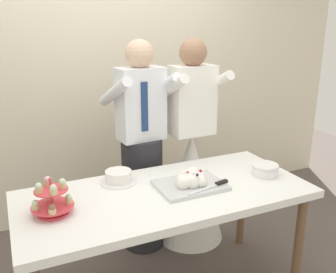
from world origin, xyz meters
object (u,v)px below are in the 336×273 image
Objects in this scene: round_cake at (119,177)px; person_bride at (191,173)px; person_groom at (142,160)px; dessert_table at (166,202)px; plate_stack at (265,169)px; main_cake_tray at (191,181)px; cupcake_stand at (52,200)px.

round_cake is 0.14× the size of person_bride.
person_groom reaches higher than round_cake.
dessert_table is 9.67× the size of plate_stack.
round_cake is 0.50m from person_groom.
main_cake_tray is 0.47m from round_cake.
person_groom reaches higher than plate_stack.
main_cake_tray is at bearing 176.40° from plate_stack.
main_cake_tray is at bearing -3.92° from dessert_table.
person_groom is (0.76, 0.64, -0.11)m from cupcake_stand.
plate_stack is 0.71m from person_bride.
plate_stack reaches higher than dessert_table.
main_cake_tray is 0.66m from person_groom.
main_cake_tray is 0.26× the size of person_bride.
person_groom is 1.00× the size of person_bride.
cupcake_stand reaches higher than main_cake_tray.
cupcake_stand is at bearing -150.69° from round_cake.
person_bride is at bearing 25.51° from round_cake.
main_cake_tray is 2.33× the size of plate_stack.
main_cake_tray is 1.81× the size of round_cake.
person_groom is (0.31, 0.39, -0.06)m from round_cake.
round_cake is 0.83m from person_bride.
main_cake_tray reaches higher than round_cake.
person_bride is (0.72, 0.34, -0.23)m from round_cake.
person_bride is (0.49, 0.59, -0.12)m from dessert_table.
cupcake_stand is at bearing 178.27° from plate_stack.
person_groom is at bearing 40.24° from cupcake_stand.
cupcake_stand is 1.24× the size of plate_stack.
dessert_table is at bearing -97.21° from person_groom.
round_cake reaches higher than dessert_table.
dessert_table is 4.15× the size of main_cake_tray.
plate_stack is 0.11× the size of person_bride.
person_groom is (-0.08, 0.65, -0.07)m from main_cake_tray.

